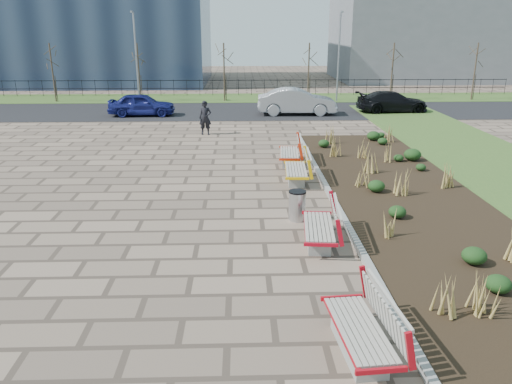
{
  "coord_description": "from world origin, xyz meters",
  "views": [
    {
      "loc": [
        1.09,
        -9.68,
        5.12
      ],
      "look_at": [
        1.5,
        3.0,
        0.9
      ],
      "focal_mm": 35.0,
      "sensor_mm": 36.0,
      "label": 1
    }
  ],
  "objects_px": {
    "bench_d": "(289,151)",
    "lamp_west": "(136,58)",
    "car_black": "(392,102)",
    "bench_c": "(296,168)",
    "litter_bin": "(297,206)",
    "bench_b": "(319,224)",
    "lamp_east": "(339,58)",
    "car_blue": "(142,104)",
    "car_silver": "(297,101)",
    "bench_a": "(359,326)",
    "pedestrian": "(205,118)"
  },
  "relations": [
    {
      "from": "litter_bin",
      "to": "car_silver",
      "type": "relative_size",
      "value": 0.17
    },
    {
      "from": "bench_d",
      "to": "lamp_west",
      "type": "xyz_separation_m",
      "value": [
        -9.0,
        16.76,
        2.54
      ]
    },
    {
      "from": "bench_a",
      "to": "car_silver",
      "type": "relative_size",
      "value": 0.44
    },
    {
      "from": "litter_bin",
      "to": "car_silver",
      "type": "distance_m",
      "value": 17.5
    },
    {
      "from": "bench_a",
      "to": "car_black",
      "type": "relative_size",
      "value": 0.48
    },
    {
      "from": "car_blue",
      "to": "lamp_west",
      "type": "xyz_separation_m",
      "value": [
        -1.22,
        5.54,
        2.35
      ]
    },
    {
      "from": "bench_a",
      "to": "lamp_west",
      "type": "height_order",
      "value": "lamp_west"
    },
    {
      "from": "car_blue",
      "to": "car_black",
      "type": "relative_size",
      "value": 0.89
    },
    {
      "from": "litter_bin",
      "to": "bench_d",
      "type": "bearing_deg",
      "value": 86.62
    },
    {
      "from": "bench_b",
      "to": "litter_bin",
      "type": "relative_size",
      "value": 2.53
    },
    {
      "from": "lamp_west",
      "to": "car_black",
      "type": "bearing_deg",
      "value": -15.72
    },
    {
      "from": "bench_b",
      "to": "bench_d",
      "type": "distance_m",
      "value": 7.62
    },
    {
      "from": "bench_d",
      "to": "car_black",
      "type": "distance_m",
      "value": 14.28
    },
    {
      "from": "car_silver",
      "to": "lamp_east",
      "type": "bearing_deg",
      "value": -31.16
    },
    {
      "from": "pedestrian",
      "to": "lamp_east",
      "type": "distance_m",
      "value": 14.25
    },
    {
      "from": "car_silver",
      "to": "car_black",
      "type": "height_order",
      "value": "car_silver"
    },
    {
      "from": "bench_d",
      "to": "pedestrian",
      "type": "relative_size",
      "value": 1.26
    },
    {
      "from": "bench_c",
      "to": "car_silver",
      "type": "height_order",
      "value": "car_silver"
    },
    {
      "from": "bench_a",
      "to": "pedestrian",
      "type": "distance_m",
      "value": 17.98
    },
    {
      "from": "lamp_east",
      "to": "bench_a",
      "type": "bearing_deg",
      "value": -99.87
    },
    {
      "from": "pedestrian",
      "to": "lamp_west",
      "type": "xyz_separation_m",
      "value": [
        -5.37,
        11.13,
        2.21
      ]
    },
    {
      "from": "bench_a",
      "to": "bench_d",
      "type": "height_order",
      "value": "same"
    },
    {
      "from": "car_black",
      "to": "lamp_west",
      "type": "relative_size",
      "value": 0.73
    },
    {
      "from": "bench_c",
      "to": "litter_bin",
      "type": "relative_size",
      "value": 2.53
    },
    {
      "from": "bench_c",
      "to": "bench_d",
      "type": "xyz_separation_m",
      "value": [
        0.0,
        2.44,
        0.0
      ]
    },
    {
      "from": "bench_b",
      "to": "lamp_west",
      "type": "distance_m",
      "value": 26.11
    },
    {
      "from": "bench_d",
      "to": "car_black",
      "type": "relative_size",
      "value": 0.48
    },
    {
      "from": "bench_c",
      "to": "pedestrian",
      "type": "height_order",
      "value": "pedestrian"
    },
    {
      "from": "bench_b",
      "to": "lamp_east",
      "type": "bearing_deg",
      "value": 84.17
    },
    {
      "from": "litter_bin",
      "to": "lamp_east",
      "type": "xyz_separation_m",
      "value": [
        5.36,
        22.8,
        2.63
      ]
    },
    {
      "from": "bench_d",
      "to": "bench_b",
      "type": "bearing_deg",
      "value": -85.46
    },
    {
      "from": "bench_b",
      "to": "litter_bin",
      "type": "height_order",
      "value": "bench_b"
    },
    {
      "from": "bench_a",
      "to": "lamp_east",
      "type": "xyz_separation_m",
      "value": [
        5.0,
        28.74,
        2.54
      ]
    },
    {
      "from": "pedestrian",
      "to": "car_silver",
      "type": "distance_m",
      "value": 7.71
    },
    {
      "from": "car_blue",
      "to": "car_silver",
      "type": "bearing_deg",
      "value": -90.38
    },
    {
      "from": "bench_c",
      "to": "lamp_east",
      "type": "bearing_deg",
      "value": 78.98
    },
    {
      "from": "litter_bin",
      "to": "car_black",
      "type": "relative_size",
      "value": 0.19
    },
    {
      "from": "bench_b",
      "to": "car_silver",
      "type": "distance_m",
      "value": 19.04
    },
    {
      "from": "bench_a",
      "to": "car_blue",
      "type": "relative_size",
      "value": 0.54
    },
    {
      "from": "bench_d",
      "to": "pedestrian",
      "type": "xyz_separation_m",
      "value": [
        -3.63,
        5.63,
        0.33
      ]
    },
    {
      "from": "bench_b",
      "to": "bench_c",
      "type": "height_order",
      "value": "same"
    },
    {
      "from": "bench_b",
      "to": "car_silver",
      "type": "xyz_separation_m",
      "value": [
        1.54,
        18.97,
        0.3
      ]
    },
    {
      "from": "bench_c",
      "to": "lamp_west",
      "type": "relative_size",
      "value": 0.35
    },
    {
      "from": "bench_b",
      "to": "bench_d",
      "type": "xyz_separation_m",
      "value": [
        0.0,
        7.62,
        0.0
      ]
    },
    {
      "from": "bench_a",
      "to": "bench_d",
      "type": "xyz_separation_m",
      "value": [
        0.0,
        11.98,
        0.0
      ]
    },
    {
      "from": "bench_c",
      "to": "bench_a",
      "type": "bearing_deg",
      "value": -86.42
    },
    {
      "from": "bench_c",
      "to": "bench_d",
      "type": "height_order",
      "value": "same"
    },
    {
      "from": "pedestrian",
      "to": "car_blue",
      "type": "bearing_deg",
      "value": 129.5
    },
    {
      "from": "bench_c",
      "to": "car_black",
      "type": "distance_m",
      "value": 16.39
    },
    {
      "from": "bench_a",
      "to": "litter_bin",
      "type": "xyz_separation_m",
      "value": [
        -0.36,
        5.94,
        -0.09
      ]
    }
  ]
}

